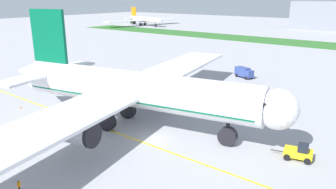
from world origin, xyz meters
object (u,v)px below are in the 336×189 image
at_px(service_truck_baggage_loader, 244,72).
at_px(parked_airliner_far_left, 144,20).
at_px(pushback_tug, 299,152).
at_px(ground_crew_wingwalker_port, 68,111).
at_px(ground_crew_marshaller_front, 37,137).
at_px(ground_crew_wingwalker_starboard, 19,185).
at_px(airliner_foreground, 130,90).
at_px(traffic_cone_near_nose, 21,107).

relative_size(service_truck_baggage_loader, parked_airliner_far_left, 0.09).
height_order(pushback_tug, service_truck_baggage_loader, service_truck_baggage_loader).
relative_size(ground_crew_wingwalker_port, service_truck_baggage_loader, 0.28).
xyz_separation_m(pushback_tug, ground_crew_marshaller_front, (-32.64, -19.51, -0.00)).
bearing_deg(service_truck_baggage_loader, ground_crew_wingwalker_starboard, -86.30).
relative_size(ground_crew_wingwalker_port, parked_airliner_far_left, 0.03).
xyz_separation_m(airliner_foreground, ground_crew_wingwalker_port, (-12.76, -3.83, -5.53)).
distance_m(service_truck_baggage_loader, parked_airliner_far_left, 166.99).
distance_m(traffic_cone_near_nose, parked_airliner_far_left, 188.24).
bearing_deg(airliner_foreground, ground_crew_marshaller_front, -114.51).
height_order(pushback_tug, ground_crew_wingwalker_starboard, pushback_tug).
xyz_separation_m(airliner_foreground, ground_crew_wingwalker_starboard, (3.98, -22.19, -5.59)).
distance_m(traffic_cone_near_nose, service_truck_baggage_loader, 56.22).
bearing_deg(airliner_foreground, traffic_cone_near_nose, -163.69).
relative_size(ground_crew_wingwalker_port, ground_crew_marshaller_front, 1.01).
relative_size(ground_crew_wingwalker_starboard, parked_airliner_far_left, 0.02).
xyz_separation_m(airliner_foreground, ground_crew_marshaller_front, (-6.29, -13.80, -5.53)).
relative_size(pushback_tug, ground_crew_marshaller_front, 3.41).
relative_size(airliner_foreground, parked_airliner_far_left, 1.28).
distance_m(ground_crew_marshaller_front, service_truck_baggage_loader, 58.09).
xyz_separation_m(pushback_tug, ground_crew_wingwalker_starboard, (-22.38, -27.91, -0.06)).
bearing_deg(ground_crew_wingwalker_starboard, ground_crew_wingwalker_port, 132.36).
relative_size(traffic_cone_near_nose, service_truck_baggage_loader, 0.10).
bearing_deg(service_truck_baggage_loader, airliner_foreground, -89.61).
bearing_deg(airliner_foreground, ground_crew_wingwalker_port, -163.28).
xyz_separation_m(ground_crew_wingwalker_starboard, service_truck_baggage_loader, (-4.28, 66.17, 0.57)).
bearing_deg(airliner_foreground, pushback_tug, 12.24).
bearing_deg(pushback_tug, airliner_foreground, -167.76).
xyz_separation_m(traffic_cone_near_nose, parked_airliner_far_left, (-107.26, 154.63, 4.16)).
height_order(airliner_foreground, service_truck_baggage_loader, airliner_foreground).
height_order(pushback_tug, parked_airliner_far_left, parked_airliner_far_left).
bearing_deg(parked_airliner_far_left, ground_crew_wingwalker_starboard, -51.48).
distance_m(ground_crew_wingwalker_port, ground_crew_wingwalker_starboard, 24.84).
height_order(ground_crew_wingwalker_starboard, service_truck_baggage_loader, service_truck_baggage_loader).
bearing_deg(ground_crew_wingwalker_starboard, service_truck_baggage_loader, 93.70).
height_order(ground_crew_marshaller_front, ground_crew_wingwalker_starboard, ground_crew_marshaller_front).
bearing_deg(ground_crew_marshaller_front, pushback_tug, 30.87).
bearing_deg(ground_crew_wingwalker_port, traffic_cone_near_nose, -164.15).
bearing_deg(pushback_tug, service_truck_baggage_loader, 124.86).
bearing_deg(ground_crew_marshaller_front, ground_crew_wingwalker_port, 123.00).
xyz_separation_m(ground_crew_wingwalker_port, ground_crew_marshaller_front, (6.47, -9.96, -0.01)).
distance_m(airliner_foreground, pushback_tug, 27.53).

